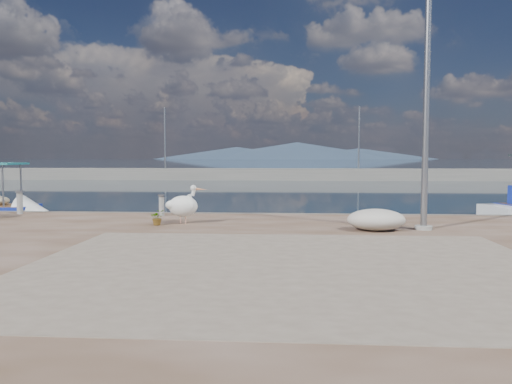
# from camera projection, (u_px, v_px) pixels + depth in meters

# --- Properties ---
(ground) EXTENTS (1400.00, 1400.00, 0.00)m
(ground) POSITION_uv_depth(u_px,v_px,m) (245.00, 259.00, 11.58)
(ground) COLOR #162635
(ground) RESTS_ON ground
(quay) EXTENTS (44.00, 22.00, 0.50)m
(quay) POSITION_uv_depth(u_px,v_px,m) (196.00, 346.00, 5.59)
(quay) COLOR #4E3722
(quay) RESTS_ON ground
(quay_patch) EXTENTS (9.00, 7.00, 0.01)m
(quay_patch) POSITION_uv_depth(u_px,v_px,m) (287.00, 267.00, 8.49)
(quay_patch) COLOR gray
(quay_patch) RESTS_ON quay
(breakwater) EXTENTS (120.00, 2.20, 7.50)m
(breakwater) POSITION_uv_depth(u_px,v_px,m) (280.00, 174.00, 51.34)
(breakwater) COLOR gray
(breakwater) RESTS_ON ground
(mountains) EXTENTS (370.00, 280.00, 22.00)m
(mountains) POSITION_uv_depth(u_px,v_px,m) (293.00, 152.00, 657.52)
(mountains) COLOR #28384C
(mountains) RESTS_ON ground
(pelican) EXTENTS (1.14, 0.70, 1.09)m
(pelican) POSITION_uv_depth(u_px,v_px,m) (184.00, 205.00, 14.00)
(pelican) COLOR tan
(pelican) RESTS_ON quay
(lamp_post) EXTENTS (0.44, 0.96, 7.00)m
(lamp_post) POSITION_uv_depth(u_px,v_px,m) (426.00, 101.00, 12.67)
(lamp_post) COLOR gray
(lamp_post) RESTS_ON quay
(bollard_near) EXTENTS (0.22, 0.22, 0.68)m
(bollard_near) POSITION_uv_depth(u_px,v_px,m) (162.00, 204.00, 15.88)
(bollard_near) COLOR gray
(bollard_near) RESTS_ON quay
(bollard_far) EXTENTS (0.25, 0.25, 0.77)m
(bollard_far) POSITION_uv_depth(u_px,v_px,m) (20.00, 201.00, 16.40)
(bollard_far) COLOR gray
(bollard_far) RESTS_ON quay
(potted_plant) EXTENTS (0.49, 0.46, 0.43)m
(potted_plant) POSITION_uv_depth(u_px,v_px,m) (157.00, 217.00, 13.67)
(potted_plant) COLOR #33722D
(potted_plant) RESTS_ON quay
(net_pile_d) EXTENTS (1.47, 1.10, 0.55)m
(net_pile_d) POSITION_uv_depth(u_px,v_px,m) (376.00, 220.00, 12.69)
(net_pile_d) COLOR silver
(net_pile_d) RESTS_ON quay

